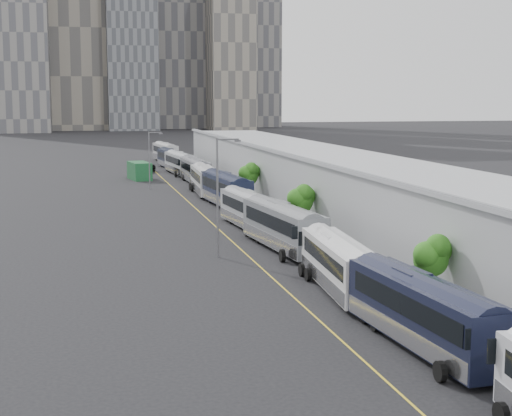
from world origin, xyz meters
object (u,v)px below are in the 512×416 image
object	(u,v)px
bus_1	(423,318)
street_lamp_near	(220,190)
bus_5	(226,192)
suv	(144,168)
bus_10	(165,154)
street_lamp_far	(151,156)
bus_8	(180,165)
bus_2	(339,269)
bus_3	(283,230)
shipping_container	(139,171)
bus_4	(249,213)
bus_6	(205,182)
bus_9	(171,160)
bus_7	(195,172)

from	to	relation	value
bus_1	street_lamp_near	size ratio (longest dim) A/B	1.36
bus_5	suv	world-z (taller)	bus_5
bus_10	street_lamp_near	xyz separation A→B (m)	(-6.61, -98.60, 3.97)
bus_1	bus_5	world-z (taller)	bus_5
street_lamp_near	street_lamp_far	bearing A→B (deg)	91.00
bus_8	suv	size ratio (longest dim) A/B	2.23
bus_2	bus_3	distance (m)	14.98
bus_2	shipping_container	bearing A→B (deg)	99.63
bus_4	bus_6	distance (m)	29.06
bus_9	bus_7	bearing A→B (deg)	-94.21
bus_7	bus_6	bearing A→B (deg)	-94.56
bus_6	bus_9	distance (m)	40.86
bus_3	bus_4	distance (m)	11.78
bus_4	street_lamp_near	size ratio (longest dim) A/B	1.30
bus_5	street_lamp_far	distance (m)	21.90
bus_5	bus_9	size ratio (longest dim) A/B	1.12
street_lamp_far	bus_6	bearing A→B (deg)	-49.06
bus_1	street_lamp_far	distance (m)	76.63
bus_9	street_lamp_far	size ratio (longest dim) A/B	1.52
bus_1	bus_3	world-z (taller)	bus_3
bus_1	bus_8	distance (m)	97.35
bus_1	shipping_container	size ratio (longest dim) A/B	2.17
bus_2	shipping_container	xyz separation A→B (m)	(-7.32, 77.25, -0.13)
street_lamp_far	shipping_container	xyz separation A→B (m)	(-0.56, 13.80, -3.39)
bus_6	street_lamp_near	distance (m)	43.30
bus_6	street_lamp_near	bearing A→B (deg)	-95.13
bus_10	street_lamp_near	world-z (taller)	street_lamp_near
bus_4	shipping_container	world-z (taller)	bus_4
bus_10	street_lamp_near	size ratio (longest dim) A/B	1.38
bus_9	shipping_container	world-z (taller)	bus_9
bus_7	street_lamp_near	distance (m)	57.90
bus_4	street_lamp_near	bearing A→B (deg)	-116.91
bus_10	bus_7	bearing A→B (deg)	-95.23
bus_4	bus_3	bearing A→B (deg)	-93.04
bus_2	street_lamp_near	world-z (taller)	street_lamp_near
shipping_container	street_lamp_near	bearing A→B (deg)	-97.61
bus_10	suv	bearing A→B (deg)	-110.79
bus_8	bus_10	distance (m)	27.13
bus_4	suv	size ratio (longest dim) A/B	2.14
bus_3	street_lamp_near	world-z (taller)	street_lamp_near
bus_10	suv	xyz separation A→B (m)	(-6.32, -22.68, -0.82)
bus_3	street_lamp_far	distance (m)	49.04
bus_10	bus_8	bearing A→B (deg)	-96.43
bus_6	street_lamp_far	xyz separation A→B (m)	(-6.64, 7.65, 3.18)
shipping_container	bus_5	bearing A→B (deg)	-86.27
bus_8	suv	world-z (taller)	bus_8
bus_3	bus_4	bearing A→B (deg)	86.15
bus_5	street_lamp_far	world-z (taller)	street_lamp_far
bus_9	street_lamp_near	bearing A→B (deg)	-99.79
bus_10	street_lamp_far	distance (m)	48.90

